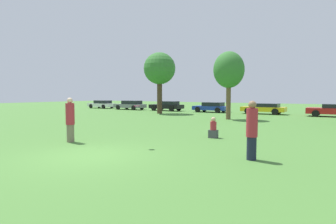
{
  "coord_description": "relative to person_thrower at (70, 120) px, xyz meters",
  "views": [
    {
      "loc": [
        7.29,
        -6.76,
        2.1
      ],
      "look_at": [
        1.05,
        3.4,
        1.35
      ],
      "focal_mm": 30.23,
      "sensor_mm": 36.0,
      "label": 1
    }
  ],
  "objects": [
    {
      "name": "parked_car_black",
      "position": [
        -8.64,
        21.95,
        -0.33
      ],
      "size": [
        4.28,
        1.96,
        1.2
      ],
      "rotation": [
        0.0,
        0.0,
        3.13
      ],
      "color": "black",
      "rests_on": "ground"
    },
    {
      "name": "parked_car_blue",
      "position": [
        -2.71,
        22.19,
        -0.37
      ],
      "size": [
        4.0,
        2.05,
        1.15
      ],
      "rotation": [
        0.0,
        0.0,
        3.13
      ],
      "color": "#1E389E",
      "rests_on": "ground"
    },
    {
      "name": "person_catcher",
      "position": [
        7.68,
        0.77,
        -0.02
      ],
      "size": [
        0.36,
        0.36,
        1.89
      ],
      "rotation": [
        0.0,
        0.0,
        -3.04
      ],
      "color": "#191E33",
      "rests_on": "ground"
    },
    {
      "name": "frisbee",
      "position": [
        3.25,
        0.57,
        0.65
      ],
      "size": [
        0.25,
        0.25,
        0.03
      ],
      "color": "#F21E72"
    },
    {
      "name": "parked_car_yellow",
      "position": [
        3.18,
        22.33,
        -0.37
      ],
      "size": [
        4.45,
        2.02,
        1.12
      ],
      "rotation": [
        0.0,
        0.0,
        3.13
      ],
      "color": "gold",
      "rests_on": "ground"
    },
    {
      "name": "ground_plane",
      "position": [
        2.79,
        -1.48,
        -0.98
      ],
      "size": [
        120.0,
        120.0,
        0.0
      ],
      "primitive_type": "plane",
      "color": "#477A33"
    },
    {
      "name": "parked_car_grey",
      "position": [
        -14.23,
        21.63,
        -0.34
      ],
      "size": [
        4.38,
        2.01,
        1.22
      ],
      "rotation": [
        0.0,
        0.0,
        3.13
      ],
      "color": "slate",
      "rests_on": "ground"
    },
    {
      "name": "parked_car_red",
      "position": [
        9.58,
        21.86,
        -0.35
      ],
      "size": [
        4.52,
        2.0,
        1.18
      ],
      "rotation": [
        0.0,
        0.0,
        3.13
      ],
      "color": "red",
      "rests_on": "ground"
    },
    {
      "name": "bystander_sitting",
      "position": [
        4.88,
        4.38,
        -0.56
      ],
      "size": [
        0.4,
        0.33,
        1.0
      ],
      "color": "#3F3F47",
      "rests_on": "ground"
    },
    {
      "name": "tree_1",
      "position": [
        2.08,
        14.38,
        3.06
      ],
      "size": [
        2.54,
        2.54,
        5.61
      ],
      "color": "brown",
      "rests_on": "ground"
    },
    {
      "name": "person_thrower",
      "position": [
        0.0,
        0.0,
        0.0
      ],
      "size": [
        0.38,
        0.38,
        1.95
      ],
      "rotation": [
        0.0,
        0.0,
        0.1
      ],
      "color": "#726651",
      "rests_on": "ground"
    },
    {
      "name": "tree_0",
      "position": [
        -6.64,
        17.24,
        3.78
      ],
      "size": [
        3.4,
        3.4,
        6.55
      ],
      "color": "#473323",
      "rests_on": "ground"
    },
    {
      "name": "parked_car_white",
      "position": [
        -20.19,
        22.25,
        -0.37
      ],
      "size": [
        4.19,
        1.89,
        1.16
      ],
      "rotation": [
        0.0,
        0.0,
        3.13
      ],
      "color": "silver",
      "rests_on": "ground"
    }
  ]
}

